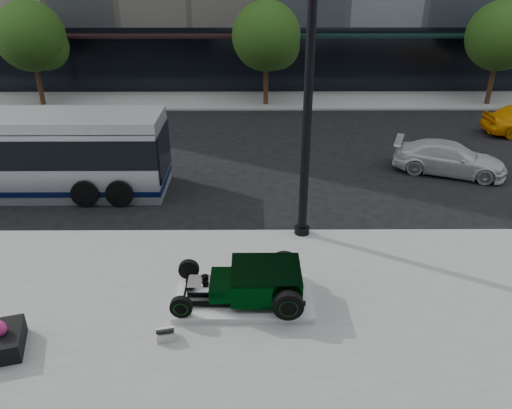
{
  "coord_description": "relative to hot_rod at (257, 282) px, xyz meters",
  "views": [
    {
      "loc": [
        0.25,
        -15.75,
        7.9
      ],
      "look_at": [
        0.34,
        -2.36,
        1.2
      ],
      "focal_mm": 35.0,
      "sensor_mm": 36.0,
      "label": 1
    }
  ],
  "objects": [
    {
      "name": "sidewalk_far",
      "position": [
        -0.34,
        19.61,
        -0.64
      ],
      "size": [
        70.0,
        4.0,
        0.12
      ],
      "primitive_type": "cube",
      "color": "gray",
      "rests_on": "ground"
    },
    {
      "name": "white_sedan",
      "position": [
        7.78,
        8.48,
        -0.07
      ],
      "size": [
        4.68,
        3.19,
        1.26
      ],
      "primitive_type": "imported",
      "rotation": [
        0.0,
        0.0,
        1.21
      ],
      "color": "silver",
      "rests_on": "ground"
    },
    {
      "name": "lamppost",
      "position": [
        1.43,
        3.41,
        3.37
      ],
      "size": [
        0.47,
        0.47,
        8.54
      ],
      "color": "black",
      "rests_on": "sidewalk_near"
    },
    {
      "name": "ground",
      "position": [
        -0.34,
        5.61,
        -0.7
      ],
      "size": [
        120.0,
        120.0,
        0.0
      ],
      "primitive_type": "plane",
      "color": "black",
      "rests_on": "ground"
    },
    {
      "name": "info_plaque",
      "position": [
        -2.08,
        -1.38,
        -0.45
      ],
      "size": [
        0.46,
        0.38,
        0.31
      ],
      "color": "silver",
      "rests_on": "sidewalk_near"
    },
    {
      "name": "street_trees",
      "position": [
        0.8,
        18.68,
        3.07
      ],
      "size": [
        29.8,
        3.8,
        5.7
      ],
      "color": "black",
      "rests_on": "sidewalk_far"
    },
    {
      "name": "display_plinth",
      "position": [
        -0.33,
        0.0,
        -0.5
      ],
      "size": [
        3.4,
        1.8,
        0.15
      ],
      "primitive_type": "cube",
      "color": "silver",
      "rests_on": "sidewalk_near"
    },
    {
      "name": "hot_rod",
      "position": [
        0.0,
        0.0,
        0.0
      ],
      "size": [
        3.22,
        2.0,
        0.81
      ],
      "color": "black",
      "rests_on": "display_plinth"
    }
  ]
}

